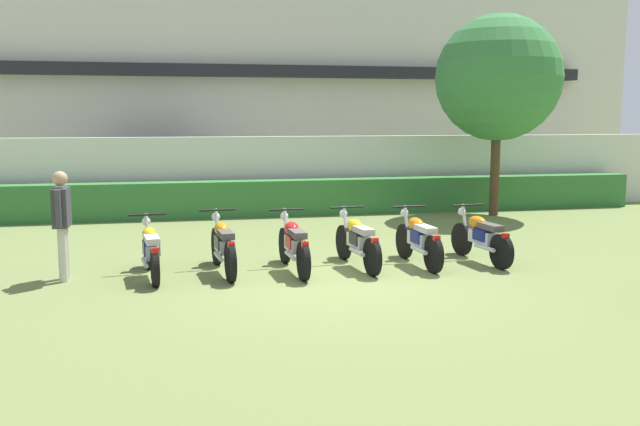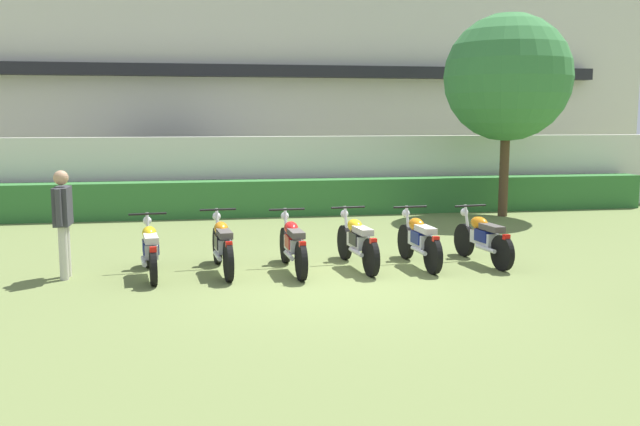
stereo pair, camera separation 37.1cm
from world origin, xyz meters
TOP-DOWN VIEW (x-y plane):
  - ground at (0.00, 0.00)m, footprint 60.00×60.00m
  - building at (0.00, 14.63)m, footprint 25.80×6.50m
  - compound_wall at (0.00, 7.90)m, footprint 24.51×0.30m
  - hedge_row at (0.00, 7.20)m, footprint 19.61×0.70m
  - parked_car at (-2.88, 9.77)m, footprint 4.56×2.21m
  - tree_near_inspector at (5.50, 6.08)m, footprint 3.10×3.10m
  - motorcycle_in_row_0 at (-2.75, 0.91)m, footprint 0.60×1.83m
  - motorcycle_in_row_1 at (-1.63, 0.98)m, footprint 0.60×1.94m
  - motorcycle_in_row_2 at (-0.51, 0.87)m, footprint 0.60×1.95m
  - motorcycle_in_row_3 at (0.58, 0.95)m, footprint 0.60×1.94m
  - motorcycle_in_row_4 at (1.62, 0.89)m, footprint 0.60×1.82m
  - motorcycle_in_row_5 at (2.76, 0.91)m, footprint 0.60×1.81m
  - inspector_person at (-4.04, 0.98)m, footprint 0.23×0.67m

SIDE VIEW (x-z plane):
  - ground at x=0.00m, z-range 0.00..0.00m
  - motorcycle_in_row_0 at x=-2.75m, z-range -0.03..0.91m
  - motorcycle_in_row_5 at x=2.76m, z-range -0.03..0.92m
  - hedge_row at x=0.00m, z-range 0.00..0.89m
  - motorcycle_in_row_3 at x=0.58m, z-range -0.03..0.93m
  - motorcycle_in_row_2 at x=-0.51m, z-range -0.03..0.93m
  - motorcycle_in_row_4 at x=1.62m, z-range -0.03..0.93m
  - motorcycle_in_row_1 at x=-1.63m, z-range -0.03..0.94m
  - parked_car at x=-2.88m, z-range -0.01..1.88m
  - compound_wall at x=0.00m, z-range 0.00..1.96m
  - inspector_person at x=-4.04m, z-range 0.15..1.83m
  - tree_near_inspector at x=5.50m, z-range 0.93..5.90m
  - building at x=0.00m, z-range 0.00..7.30m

